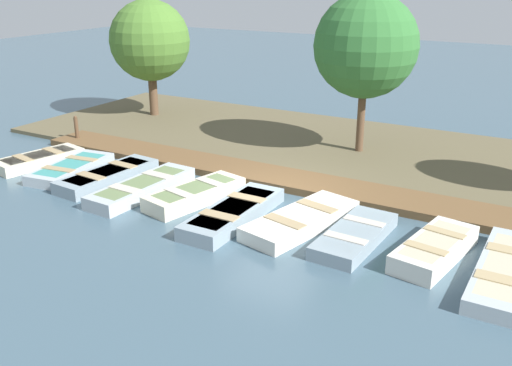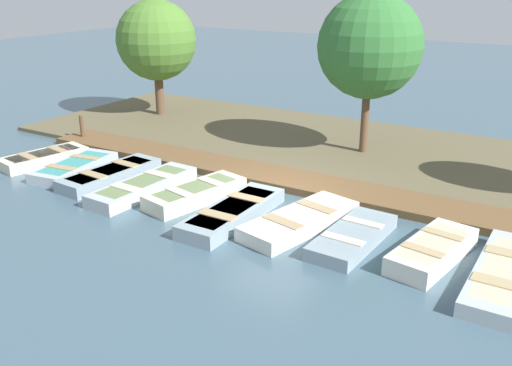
% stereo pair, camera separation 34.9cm
% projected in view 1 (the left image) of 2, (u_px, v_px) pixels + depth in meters
% --- Properties ---
extents(ground_plane, '(80.00, 80.00, 0.00)m').
position_uv_depth(ground_plane, '(273.00, 198.00, 15.59)').
color(ground_plane, '#425B6B').
extents(shore_bank, '(8.00, 24.00, 0.14)m').
position_uv_depth(shore_bank, '(341.00, 149.00, 19.63)').
color(shore_bank, brown).
rests_on(shore_bank, ground_plane).
extents(dock_walkway, '(1.51, 18.46, 0.21)m').
position_uv_depth(dock_walkway, '(293.00, 181.00, 16.58)').
color(dock_walkway, brown).
rests_on(dock_walkway, ground_plane).
extents(rowboat_0, '(2.86, 1.55, 0.37)m').
position_uv_depth(rowboat_0, '(39.00, 159.00, 18.23)').
color(rowboat_0, beige).
rests_on(rowboat_0, ground_plane).
extents(rowboat_1, '(2.99, 1.52, 0.34)m').
position_uv_depth(rowboat_1, '(71.00, 168.00, 17.44)').
color(rowboat_1, '#B2BCC1').
rests_on(rowboat_1, ground_plane).
extents(rowboat_2, '(3.28, 1.29, 0.39)m').
position_uv_depth(rowboat_2, '(108.00, 176.00, 16.74)').
color(rowboat_2, '#8C9EA8').
rests_on(rowboat_2, ground_plane).
extents(rowboat_3, '(3.48, 1.19, 0.39)m').
position_uv_depth(rowboat_3, '(142.00, 187.00, 15.83)').
color(rowboat_3, '#B2BCC1').
rests_on(rowboat_3, ground_plane).
extents(rowboat_4, '(3.04, 1.62, 0.44)m').
position_uv_depth(rowboat_4, '(195.00, 194.00, 15.30)').
color(rowboat_4, beige).
rests_on(rowboat_4, ground_plane).
extents(rowboat_5, '(3.44, 1.07, 0.39)m').
position_uv_depth(rowboat_5, '(234.00, 213.00, 14.17)').
color(rowboat_5, '#8C9EA8').
rests_on(rowboat_5, ground_plane).
extents(rowboat_6, '(3.45, 1.89, 0.37)m').
position_uv_depth(rowboat_6, '(301.00, 220.00, 13.79)').
color(rowboat_6, silver).
rests_on(rowboat_6, ground_plane).
extents(rowboat_7, '(2.84, 1.19, 0.34)m').
position_uv_depth(rowboat_7, '(355.00, 235.00, 13.02)').
color(rowboat_7, '#8C9EA8').
rests_on(rowboat_7, ground_plane).
extents(rowboat_8, '(2.75, 1.40, 0.44)m').
position_uv_depth(rowboat_8, '(435.00, 249.00, 12.29)').
color(rowboat_8, silver).
rests_on(rowboat_8, ground_plane).
extents(rowboat_9, '(3.61, 1.15, 0.34)m').
position_uv_depth(rowboat_9, '(507.00, 272.00, 11.45)').
color(rowboat_9, '#B2BCC1').
rests_on(rowboat_9, ground_plane).
extents(mooring_post_near, '(0.14, 0.14, 1.02)m').
position_uv_depth(mooring_post_near, '(77.00, 130.00, 20.38)').
color(mooring_post_near, brown).
rests_on(mooring_post_near, ground_plane).
extents(park_tree_far_left, '(3.24, 3.24, 4.82)m').
position_uv_depth(park_tree_far_left, '(150.00, 41.00, 23.03)').
color(park_tree_far_left, brown).
rests_on(park_tree_far_left, ground_plane).
extents(park_tree_left, '(3.33, 3.33, 5.28)m').
position_uv_depth(park_tree_left, '(366.00, 46.00, 18.05)').
color(park_tree_left, brown).
rests_on(park_tree_left, ground_plane).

